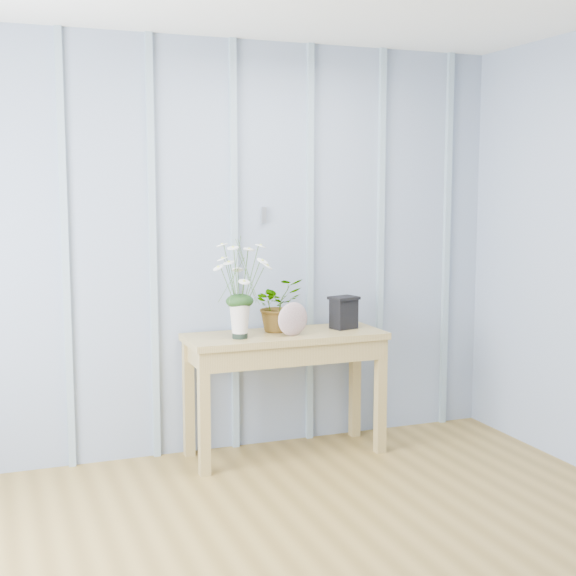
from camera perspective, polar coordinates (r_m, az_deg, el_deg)
name	(u,v)px	position (r m, az deg, el deg)	size (l,w,h in m)	color
room_shell	(267,102)	(3.58, -1.52, 13.06)	(4.00, 4.50, 2.50)	#8A98B1
sideboard	(285,352)	(4.84, -0.21, -4.57)	(1.20, 0.45, 0.75)	olive
daisy_vase	(240,278)	(4.62, -3.47, 0.73)	(0.40, 0.30, 0.57)	black
spider_plant	(277,305)	(4.86, -0.77, -1.20)	(0.29, 0.25, 0.33)	black
felt_disc_vessel	(293,319)	(4.72, 0.35, -2.22)	(0.20, 0.06, 0.20)	#7C4758
carved_box	(344,312)	(4.97, 3.98, -1.73)	(0.19, 0.17, 0.20)	black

